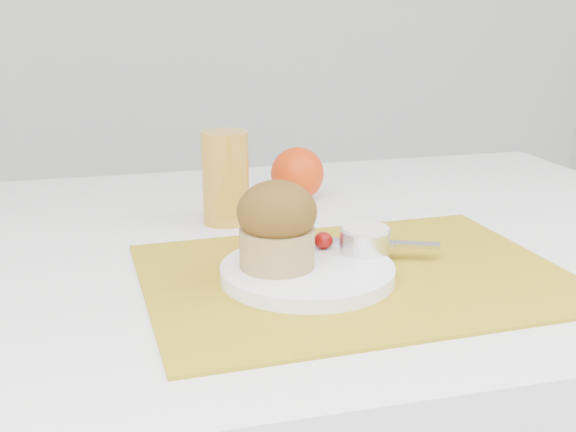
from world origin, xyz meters
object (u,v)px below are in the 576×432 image
object	(u,v)px
plate	(307,272)
orange	(297,174)
muffin	(277,225)
juice_glass	(225,178)

from	to	relation	value
plate	orange	distance (m)	0.33
orange	muffin	xyz separation A→B (m)	(-0.11, -0.31, 0.02)
juice_glass	muffin	bearing A→B (deg)	-86.64
orange	muffin	world-z (taller)	muffin
plate	muffin	world-z (taller)	muffin
plate	muffin	size ratio (longest dim) A/B	2.00
orange	muffin	distance (m)	0.33
muffin	plate	bearing A→B (deg)	-11.12
plate	juice_glass	world-z (taller)	juice_glass
orange	juice_glass	bearing A→B (deg)	-144.71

